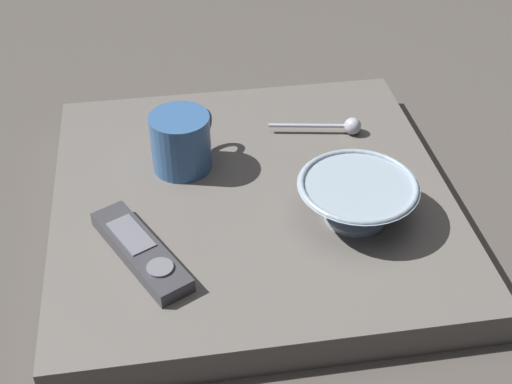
{
  "coord_description": "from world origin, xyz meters",
  "views": [
    {
      "loc": [
        0.76,
        -0.11,
        0.67
      ],
      "look_at": [
        0.03,
        0.0,
        0.07
      ],
      "focal_mm": 49.1,
      "sensor_mm": 36.0,
      "label": 1
    }
  ],
  "objects_px": {
    "cereal_bowl": "(357,198)",
    "tv_remote_near": "(141,251)",
    "teaspoon": "(344,126)",
    "coffee_mug": "(182,142)"
  },
  "relations": [
    {
      "from": "cereal_bowl",
      "to": "tv_remote_near",
      "type": "xyz_separation_m",
      "value": [
        0.03,
        -0.29,
        -0.02
      ]
    },
    {
      "from": "teaspoon",
      "to": "coffee_mug",
      "type": "bearing_deg",
      "value": -79.7
    },
    {
      "from": "coffee_mug",
      "to": "tv_remote_near",
      "type": "bearing_deg",
      "value": -19.95
    },
    {
      "from": "coffee_mug",
      "to": "tv_remote_near",
      "type": "distance_m",
      "value": 0.2
    },
    {
      "from": "teaspoon",
      "to": "tv_remote_near",
      "type": "bearing_deg",
      "value": -54.4
    },
    {
      "from": "coffee_mug",
      "to": "teaspoon",
      "type": "distance_m",
      "value": 0.26
    },
    {
      "from": "cereal_bowl",
      "to": "teaspoon",
      "type": "xyz_separation_m",
      "value": [
        -0.2,
        0.04,
        -0.02
      ]
    },
    {
      "from": "cereal_bowl",
      "to": "tv_remote_near",
      "type": "bearing_deg",
      "value": -83.52
    },
    {
      "from": "teaspoon",
      "to": "tv_remote_near",
      "type": "relative_size",
      "value": 0.78
    },
    {
      "from": "teaspoon",
      "to": "tv_remote_near",
      "type": "xyz_separation_m",
      "value": [
        0.23,
        -0.32,
        -0.0
      ]
    }
  ]
}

